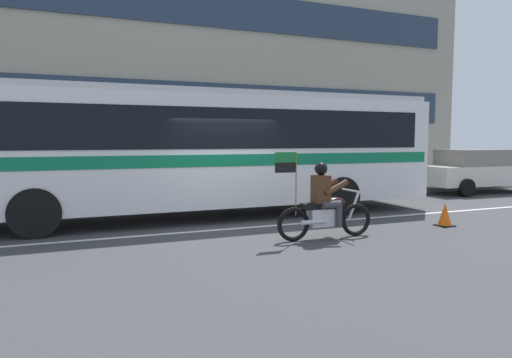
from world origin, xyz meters
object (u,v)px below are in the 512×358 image
object	(u,v)px
motorcycle_with_rider	(325,206)
traffic_cone	(445,215)
transit_bus	(202,145)
parked_sedan_curbside	(475,170)

from	to	relation	value
motorcycle_with_rider	traffic_cone	bearing A→B (deg)	2.08
transit_bus	motorcycle_with_rider	size ratio (longest dim) A/B	5.70
parked_sedan_curbside	traffic_cone	xyz separation A→B (m)	(-6.17, -4.74, -0.59)
parked_sedan_curbside	traffic_cone	bearing A→B (deg)	-142.47
transit_bus	traffic_cone	size ratio (longest dim) A/B	22.76
motorcycle_with_rider	parked_sedan_curbside	xyz separation A→B (m)	(9.48, 4.86, 0.18)
transit_bus	motorcycle_with_rider	bearing A→B (deg)	-65.46
motorcycle_with_rider	transit_bus	bearing A→B (deg)	114.54
transit_bus	parked_sedan_curbside	size ratio (longest dim) A/B	2.76
traffic_cone	motorcycle_with_rider	bearing A→B (deg)	-177.92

